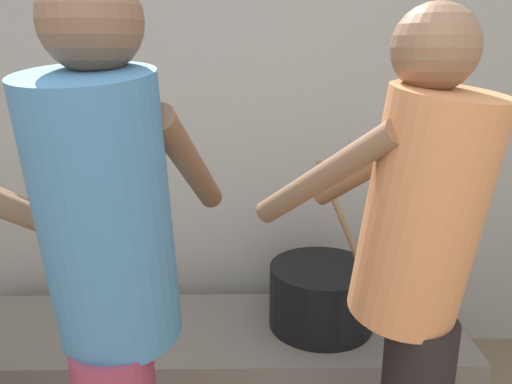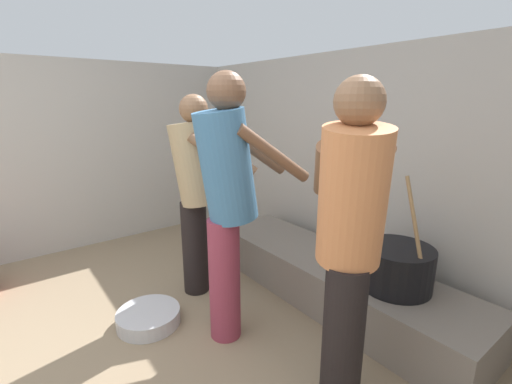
# 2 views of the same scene
# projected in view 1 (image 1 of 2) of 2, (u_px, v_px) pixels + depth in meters

# --- Properties ---
(block_enclosure_rear) EXTENTS (4.82, 0.20, 1.90)m
(block_enclosure_rear) POSITION_uv_depth(u_px,v_px,m) (197.00, 164.00, 2.52)
(block_enclosure_rear) COLOR #ADA8A0
(block_enclosure_rear) RESTS_ON ground_plane
(hearth_ledge) EXTENTS (2.23, 0.60, 0.34)m
(hearth_ledge) POSITION_uv_depth(u_px,v_px,m) (207.00, 360.00, 2.24)
(hearth_ledge) COLOR slate
(hearth_ledge) RESTS_ON ground_plane
(cooking_pot_main) EXTENTS (0.45, 0.45, 0.73)m
(cooking_pot_main) POSITION_uv_depth(u_px,v_px,m) (321.00, 295.00, 2.17)
(cooking_pot_main) COLOR black
(cooking_pot_main) RESTS_ON hearth_ledge
(cook_in_orange_shirt) EXTENTS (0.69, 0.71, 1.61)m
(cook_in_orange_shirt) POSITION_uv_depth(u_px,v_px,m) (417.00, 269.00, 1.37)
(cook_in_orange_shirt) COLOR black
(cook_in_orange_shirt) RESTS_ON ground_plane
(cook_in_blue_shirt) EXTENTS (0.43, 0.73, 1.67)m
(cook_in_blue_shirt) POSITION_uv_depth(u_px,v_px,m) (112.00, 283.00, 1.21)
(cook_in_blue_shirt) COLOR #8C3347
(cook_in_blue_shirt) RESTS_ON ground_plane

